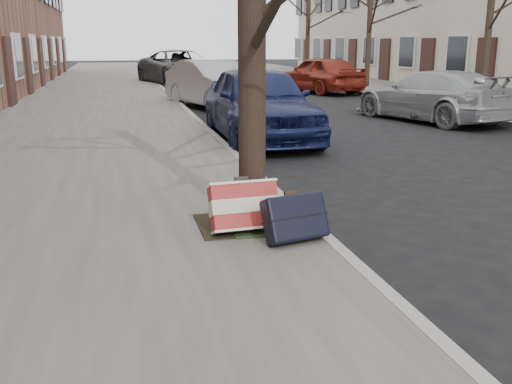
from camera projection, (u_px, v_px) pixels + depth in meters
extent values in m
plane|color=black|center=(478.00, 260.00, 5.26)|extent=(120.00, 120.00, 0.00)
cube|color=slate|center=(99.00, 102.00, 18.48)|extent=(5.00, 70.00, 0.12)
cube|color=slate|center=(419.00, 94.00, 21.12)|extent=(4.00, 70.00, 0.12)
cube|color=black|center=(239.00, 224.00, 5.90)|extent=(0.85, 0.85, 0.02)
cube|color=maroon|center=(244.00, 207.00, 5.62)|extent=(0.69, 0.41, 0.52)
cube|color=black|center=(295.00, 217.00, 5.34)|extent=(0.67, 0.48, 0.48)
imported|color=#131A43|center=(259.00, 103.00, 11.52)|extent=(1.82, 4.46, 1.52)
imported|color=#939599|center=(214.00, 84.00, 17.06)|extent=(2.65, 4.58, 1.43)
imported|color=#35353A|center=(180.00, 68.00, 26.14)|extent=(3.92, 6.15, 1.58)
imported|color=#999CA0|center=(432.00, 96.00, 14.30)|extent=(2.86, 4.71, 1.28)
imported|color=maroon|center=(319.00, 74.00, 22.23)|extent=(2.80, 4.50, 1.43)
cylinder|color=black|center=(489.00, 22.00, 16.05)|extent=(0.20, 0.20, 4.72)
cylinder|color=black|center=(369.00, 25.00, 23.51)|extent=(0.21, 0.21, 4.96)
cylinder|color=black|center=(308.00, 34.00, 30.96)|extent=(0.23, 0.23, 4.47)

